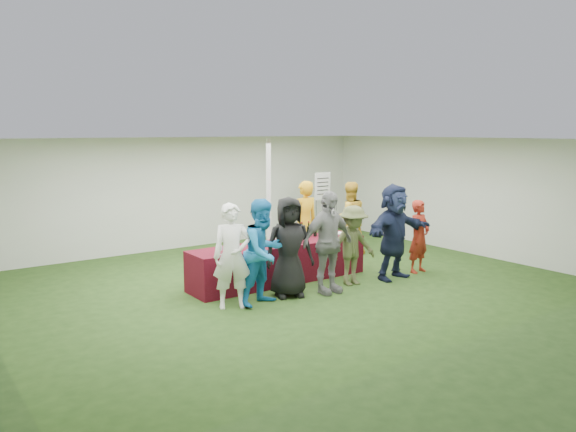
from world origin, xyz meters
TOP-DOWN VIEW (x-y plane):
  - ground at (0.00, 0.00)m, footprint 60.00×60.00m
  - tent at (0.50, 1.20)m, footprint 10.00×10.00m
  - serving_table at (-0.04, 0.02)m, footprint 3.60×0.80m
  - wine_bottles at (0.66, 0.16)m, footprint 0.83×0.11m
  - wine_glasses at (-0.89, -0.24)m, footprint 1.21×0.09m
  - water_bottle at (0.09, 0.10)m, footprint 0.07×0.07m
  - bar_towel at (1.46, 0.07)m, footprint 0.25×0.18m
  - dump_bucket at (1.61, -0.20)m, footprint 0.24×0.24m
  - wine_list_sign at (3.03, 2.53)m, footprint 0.50×0.03m
  - staff_pourer at (1.21, 0.89)m, footprint 0.67×0.46m
  - staff_back at (2.67, 1.09)m, footprint 1.00×0.91m
  - customer_0 at (-1.57, -0.84)m, footprint 0.74×0.62m
  - customer_1 at (-1.05, -0.98)m, footprint 1.00×0.86m
  - customer_2 at (-0.45, -0.86)m, footprint 0.98×0.79m
  - customer_3 at (0.23, -1.09)m, footprint 1.07×0.45m
  - customer_4 at (0.94, -0.95)m, footprint 1.01×0.63m
  - customer_5 at (1.88, -1.09)m, footprint 1.77×0.72m
  - customer_6 at (2.67, -1.03)m, footprint 0.58×0.42m

SIDE VIEW (x-z plane):
  - ground at x=0.00m, z-range 0.00..0.00m
  - serving_table at x=-0.04m, z-range 0.00..0.75m
  - customer_6 at x=2.67m, z-range 0.00..1.48m
  - customer_4 at x=0.94m, z-range 0.00..1.50m
  - bar_towel at x=1.46m, z-range 0.75..0.78m
  - dump_bucket at x=1.61m, z-range 0.75..0.93m
  - staff_back at x=2.67m, z-range 0.00..1.69m
  - water_bottle at x=0.09m, z-range 0.74..0.97m
  - customer_0 at x=-1.57m, z-range 0.00..1.72m
  - wine_glasses at x=-0.89m, z-range 0.78..0.94m
  - wine_bottles at x=0.66m, z-range 0.71..1.03m
  - customer_2 at x=-0.45m, z-range 0.00..1.75m
  - customer_1 at x=-1.05m, z-range 0.00..1.77m
  - staff_pourer at x=1.21m, z-range 0.00..1.80m
  - customer_3 at x=0.23m, z-range 0.00..1.82m
  - customer_5 at x=1.88m, z-range 0.00..1.86m
  - wine_list_sign at x=3.03m, z-range 0.42..2.22m
  - tent at x=0.50m, z-range -3.65..6.35m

